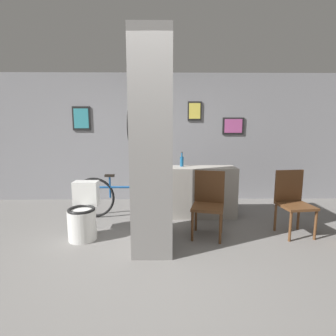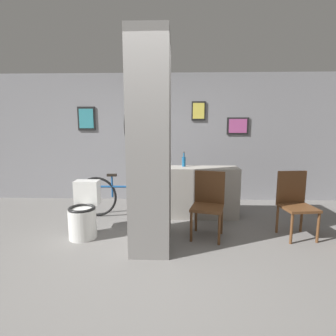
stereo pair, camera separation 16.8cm
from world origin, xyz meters
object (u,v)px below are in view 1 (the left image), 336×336
(bottle_tall, at_px, (182,161))
(chair_by_doorway, at_px, (293,200))
(chair_near_pillar, at_px, (208,201))
(toilet, at_px, (83,215))
(bicycle, at_px, (127,197))

(bottle_tall, bearing_deg, chair_by_doorway, -28.76)
(chair_near_pillar, distance_m, chair_by_doorway, 1.22)
(toilet, distance_m, chair_near_pillar, 1.76)
(toilet, xyz_separation_m, bicycle, (0.49, 0.82, 0.04))
(chair_near_pillar, height_order, bicycle, chair_near_pillar)
(toilet, height_order, bottle_tall, bottle_tall)
(chair_by_doorway, bearing_deg, toilet, 174.94)
(chair_near_pillar, relative_size, bottle_tall, 3.57)
(chair_near_pillar, bearing_deg, toilet, -163.36)
(toilet, relative_size, chair_near_pillar, 0.84)
(bicycle, height_order, bottle_tall, bottle_tall)
(toilet, relative_size, chair_by_doorway, 0.84)
(bottle_tall, bearing_deg, toilet, -146.03)
(chair_by_doorway, bearing_deg, chair_near_pillar, 174.85)
(toilet, xyz_separation_m, bottle_tall, (1.43, 0.96, 0.63))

